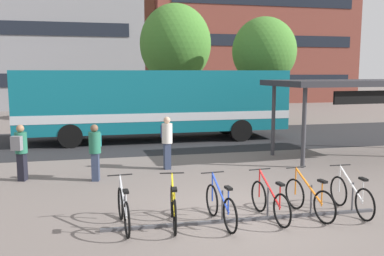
{
  "coord_description": "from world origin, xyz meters",
  "views": [
    {
      "loc": [
        -2.99,
        -8.27,
        3.12
      ],
      "look_at": [
        -0.08,
        4.49,
        1.34
      ],
      "focal_mm": 38.41,
      "sensor_mm": 36.0,
      "label": 1
    }
  ],
  "objects_px": {
    "parked_bicycle_orange_4": "(309,199)",
    "commuter_teal_pack_2": "(95,148)",
    "parked_bicycle_white_5": "(351,196)",
    "transit_shelter": "(356,85)",
    "parked_bicycle_yellow_1": "(173,207)",
    "parked_bicycle_red_3": "(270,202)",
    "street_tree_0": "(175,44)",
    "parked_bicycle_silver_0": "(124,210)",
    "parked_bicycle_blue_2": "(221,206)",
    "street_tree_1": "(264,51)",
    "city_bus": "(157,102)",
    "commuter_grey_pack_0": "(21,149)",
    "commuter_navy_pack_1": "(167,139)"
  },
  "relations": [
    {
      "from": "parked_bicycle_orange_4",
      "to": "commuter_teal_pack_2",
      "type": "xyz_separation_m",
      "value": [
        -4.55,
        4.1,
        0.56
      ]
    },
    {
      "from": "parked_bicycle_white_5",
      "to": "transit_shelter",
      "type": "bearing_deg",
      "value": -32.94
    },
    {
      "from": "parked_bicycle_yellow_1",
      "to": "parked_bicycle_red_3",
      "type": "bearing_deg",
      "value": -85.5
    },
    {
      "from": "transit_shelter",
      "to": "street_tree_0",
      "type": "xyz_separation_m",
      "value": [
        -4.22,
        13.19,
        2.26
      ]
    },
    {
      "from": "parked_bicycle_red_3",
      "to": "transit_shelter",
      "type": "xyz_separation_m",
      "value": [
        5.67,
        5.44,
        2.26
      ]
    },
    {
      "from": "parked_bicycle_silver_0",
      "to": "parked_bicycle_white_5",
      "type": "xyz_separation_m",
      "value": [
        5.0,
        -0.2,
        0.0
      ]
    },
    {
      "from": "parked_bicycle_white_5",
      "to": "transit_shelter",
      "type": "relative_size",
      "value": 0.27
    },
    {
      "from": "parked_bicycle_blue_2",
      "to": "parked_bicycle_red_3",
      "type": "relative_size",
      "value": 1.0
    },
    {
      "from": "parked_bicycle_blue_2",
      "to": "parked_bicycle_red_3",
      "type": "xyz_separation_m",
      "value": [
        1.11,
        0.05,
        0.0
      ]
    },
    {
      "from": "street_tree_1",
      "to": "parked_bicycle_silver_0",
      "type": "bearing_deg",
      "value": -121.73
    },
    {
      "from": "city_bus",
      "to": "parked_bicycle_blue_2",
      "type": "distance_m",
      "value": 10.91
    },
    {
      "from": "parked_bicycle_white_5",
      "to": "street_tree_1",
      "type": "xyz_separation_m",
      "value": [
        4.05,
        14.85,
        3.93
      ]
    },
    {
      "from": "city_bus",
      "to": "street_tree_1",
      "type": "bearing_deg",
      "value": 30.46
    },
    {
      "from": "street_tree_1",
      "to": "parked_bicycle_red_3",
      "type": "bearing_deg",
      "value": -111.98
    },
    {
      "from": "commuter_grey_pack_0",
      "to": "street_tree_1",
      "type": "distance_m",
      "value": 15.96
    },
    {
      "from": "parked_bicycle_orange_4",
      "to": "commuter_teal_pack_2",
      "type": "relative_size",
      "value": 1.04
    },
    {
      "from": "parked_bicycle_orange_4",
      "to": "parked_bicycle_silver_0",
      "type": "bearing_deg",
      "value": 78.16
    },
    {
      "from": "parked_bicycle_orange_4",
      "to": "street_tree_0",
      "type": "xyz_separation_m",
      "value": [
        0.53,
        18.62,
        4.52
      ]
    },
    {
      "from": "city_bus",
      "to": "parked_bicycle_orange_4",
      "type": "bearing_deg",
      "value": -80.44
    },
    {
      "from": "commuter_grey_pack_0",
      "to": "transit_shelter",
      "type": "bearing_deg",
      "value": -69.45
    },
    {
      "from": "transit_shelter",
      "to": "commuter_grey_pack_0",
      "type": "bearing_deg",
      "value": -178.83
    },
    {
      "from": "parked_bicycle_blue_2",
      "to": "parked_bicycle_white_5",
      "type": "bearing_deg",
      "value": -94.42
    },
    {
      "from": "commuter_navy_pack_1",
      "to": "parked_bicycle_yellow_1",
      "type": "bearing_deg",
      "value": -11.01
    },
    {
      "from": "parked_bicycle_white_5",
      "to": "street_tree_1",
      "type": "relative_size",
      "value": 0.27
    },
    {
      "from": "parked_bicycle_silver_0",
      "to": "commuter_grey_pack_0",
      "type": "relative_size",
      "value": 1.05
    },
    {
      "from": "parked_bicycle_blue_2",
      "to": "commuter_navy_pack_1",
      "type": "distance_m",
      "value": 5.15
    },
    {
      "from": "parked_bicycle_blue_2",
      "to": "street_tree_1",
      "type": "relative_size",
      "value": 0.27
    },
    {
      "from": "parked_bicycle_red_3",
      "to": "parked_bicycle_silver_0",
      "type": "bearing_deg",
      "value": 81.67
    },
    {
      "from": "parked_bicycle_yellow_1",
      "to": "street_tree_1",
      "type": "distance_m",
      "value": 17.23
    },
    {
      "from": "transit_shelter",
      "to": "commuter_navy_pack_1",
      "type": "distance_m",
      "value": 7.26
    },
    {
      "from": "parked_bicycle_red_3",
      "to": "commuter_teal_pack_2",
      "type": "distance_m",
      "value": 5.51
    },
    {
      "from": "parked_bicycle_red_3",
      "to": "commuter_navy_pack_1",
      "type": "bearing_deg",
      "value": 10.16
    },
    {
      "from": "commuter_grey_pack_0",
      "to": "parked_bicycle_white_5",
      "type": "bearing_deg",
      "value": -104.83
    },
    {
      "from": "parked_bicycle_blue_2",
      "to": "parked_bicycle_red_3",
      "type": "distance_m",
      "value": 1.11
    },
    {
      "from": "parked_bicycle_yellow_1",
      "to": "commuter_teal_pack_2",
      "type": "height_order",
      "value": "commuter_teal_pack_2"
    },
    {
      "from": "parked_bicycle_orange_4",
      "to": "commuter_navy_pack_1",
      "type": "bearing_deg",
      "value": 15.06
    },
    {
      "from": "parked_bicycle_silver_0",
      "to": "parked_bicycle_blue_2",
      "type": "distance_m",
      "value": 1.98
    },
    {
      "from": "parked_bicycle_white_5",
      "to": "transit_shelter",
      "type": "height_order",
      "value": "transit_shelter"
    },
    {
      "from": "parked_bicycle_yellow_1",
      "to": "street_tree_1",
      "type": "height_order",
      "value": "street_tree_1"
    },
    {
      "from": "parked_bicycle_silver_0",
      "to": "transit_shelter",
      "type": "distance_m",
      "value": 10.45
    },
    {
      "from": "commuter_grey_pack_0",
      "to": "street_tree_0",
      "type": "xyz_separation_m",
      "value": [
        7.16,
        14.12,
        3.97
      ]
    },
    {
      "from": "parked_bicycle_blue_2",
      "to": "parked_bicycle_white_5",
      "type": "xyz_separation_m",
      "value": [
        3.03,
        0.01,
        0.0
      ]
    },
    {
      "from": "parked_bicycle_orange_4",
      "to": "commuter_grey_pack_0",
      "type": "height_order",
      "value": "commuter_grey_pack_0"
    },
    {
      "from": "parked_bicycle_white_5",
      "to": "commuter_teal_pack_2",
      "type": "relative_size",
      "value": 1.05
    },
    {
      "from": "street_tree_1",
      "to": "parked_bicycle_yellow_1",
      "type": "bearing_deg",
      "value": -118.67
    },
    {
      "from": "commuter_teal_pack_2",
      "to": "street_tree_0",
      "type": "distance_m",
      "value": 15.89
    },
    {
      "from": "parked_bicycle_orange_4",
      "to": "street_tree_0",
      "type": "bearing_deg",
      "value": -11.01
    },
    {
      "from": "parked_bicycle_orange_4",
      "to": "parked_bicycle_white_5",
      "type": "xyz_separation_m",
      "value": [
        1.01,
        -0.03,
        0.0
      ]
    },
    {
      "from": "street_tree_0",
      "to": "parked_bicycle_silver_0",
      "type": "bearing_deg",
      "value": -103.76
    },
    {
      "from": "transit_shelter",
      "to": "parked_bicycle_silver_0",
      "type": "bearing_deg",
      "value": -152.46
    }
  ]
}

